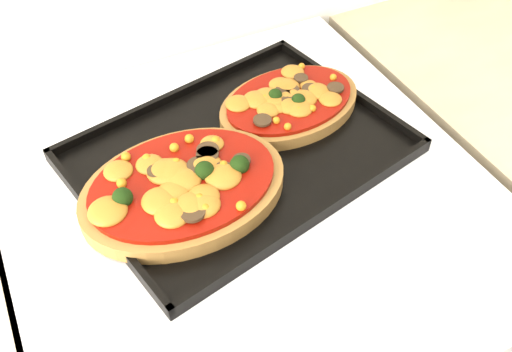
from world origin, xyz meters
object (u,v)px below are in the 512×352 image
baking_tray (239,150)px  pizza_right (289,102)px  pizza_left (183,186)px  stove (245,348)px

baking_tray → pizza_right: (0.10, 0.04, 0.01)m
baking_tray → pizza_left: 0.10m
baking_tray → pizza_left: bearing=-167.9°
pizza_right → baking_tray: bearing=-156.2°
stove → pizza_left: (-0.08, -0.00, 0.48)m
stove → pizza_left: size_ratio=3.60×
baking_tray → pizza_right: pizza_right is taller
stove → pizza_left: bearing=-177.6°
stove → pizza_left: pizza_left is taller
pizza_right → stove: bearing=-144.6°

